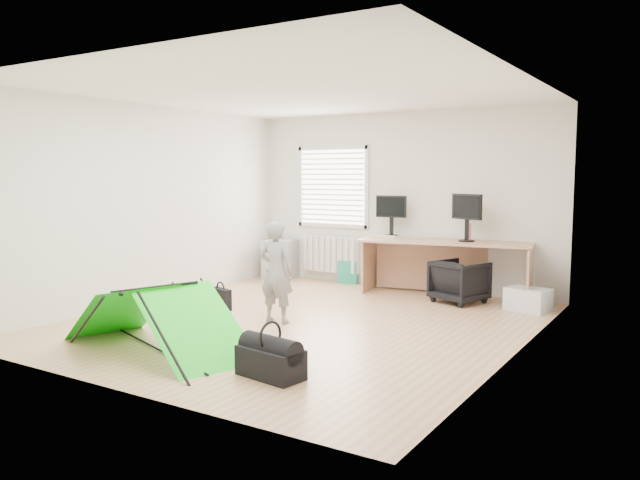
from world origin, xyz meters
The scene contains 18 objects.
ground centered at (0.00, 0.00, 0.00)m, with size 5.50×5.50×0.00m, color tan.
back_wall centered at (0.00, 2.75, 1.35)m, with size 5.00×0.02×2.70m, color silver.
window centered at (-1.20, 2.71, 1.55)m, with size 1.20×0.06×1.20m, color silver.
radiator centered at (-1.20, 2.67, 0.45)m, with size 1.00×0.12×0.60m, color silver.
desk centered at (0.89, 2.32, 0.41)m, with size 2.40×0.76×0.82m, color tan.
filing_cabinet centered at (-2.05, 2.42, 0.33)m, with size 0.42×0.56×0.66m, color #9DA0A2.
monitor_left centered at (-0.03, 2.50, 1.04)m, with size 0.47×0.10×0.45m, color black.
monitor_right centered at (1.18, 2.37, 1.06)m, with size 0.51×0.11×0.49m, color black.
keyboard centered at (-0.07, 2.34, 0.83)m, with size 0.49×0.17×0.02m, color beige.
thermos centered at (1.19, 2.44, 0.94)m, with size 0.07×0.07×0.25m, color pink.
office_chair centered at (1.19, 2.11, 0.29)m, with size 0.62×0.64×0.58m, color black.
person centered at (-0.26, -0.16, 0.61)m, with size 0.44×0.29×1.21m, color gray.
kite centered at (-0.56, -1.76, 0.32)m, with size 2.08×0.91×0.64m, color #16DF15, non-canonical shape.
storage_crate centered at (2.11, 2.10, 0.15)m, with size 0.52×0.36×0.29m, color silver.
tote_bag centered at (-0.86, 2.63, 0.18)m, with size 0.31×0.13×0.37m, color #209578.
laptop_bag centered at (-1.31, 0.05, 0.14)m, with size 0.36×0.11×0.27m, color black.
white_box centered at (-1.43, -0.08, 0.05)m, with size 0.10×0.10×0.10m, color silver.
duffel_bag centered at (0.88, -1.82, 0.13)m, with size 0.59×0.30×0.26m, color black.
Camera 1 is at (4.02, -6.05, 1.75)m, focal length 35.00 mm.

